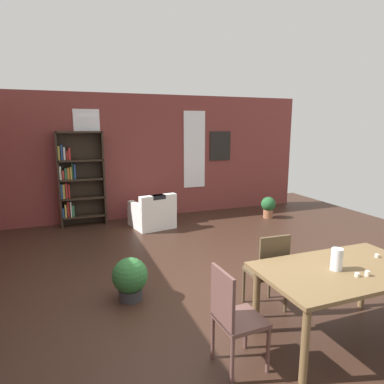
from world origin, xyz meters
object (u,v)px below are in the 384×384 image
bookshelf_tall (78,179)px  armchair_white (153,214)px  dining_chair_far_left (268,269)px  dining_table (342,277)px  dining_chair_head_left (233,315)px  potted_plant_by_shelf (268,206)px  potted_plant_corner (130,278)px  vase_on_table (337,259)px

bookshelf_tall → armchair_white: 1.78m
dining_chair_far_left → armchair_white: size_ratio=1.01×
dining_table → dining_chair_head_left: (-1.21, -0.00, -0.16)m
armchair_white → potted_plant_by_shelf: (2.75, -0.25, 0.01)m
dining_chair_far_left → potted_plant_corner: (-1.46, 0.83, -0.22)m
dining_chair_head_left → dining_table: bearing=0.2°
vase_on_table → bookshelf_tall: 5.62m
dining_chair_head_left → dining_chair_far_left: (0.83, 0.71, 0.00)m
bookshelf_tall → potted_plant_by_shelf: (4.20, -0.96, -0.74)m
vase_on_table → dining_chair_far_left: 0.85m
potted_plant_by_shelf → dining_chair_far_left: bearing=-123.4°
dining_table → vase_on_table: 0.22m
dining_chair_head_left → potted_plant_corner: bearing=112.2°
dining_chair_head_left → bookshelf_tall: (-1.05, 5.19, 0.51)m
dining_chair_far_left → armchair_white: dining_chair_far_left is taller
vase_on_table → dining_chair_far_left: vase_on_table is taller
dining_table → armchair_white: (-0.81, 4.47, -0.40)m
dining_chair_head_left → dining_chair_far_left: bearing=40.7°
dining_chair_far_left → bookshelf_tall: bookshelf_tall is taller
dining_chair_head_left → dining_chair_far_left: 1.10m
bookshelf_tall → potted_plant_corner: (0.42, -3.64, -0.73)m
potted_plant_corner → dining_chair_head_left: bearing=-67.8°
dining_chair_far_left → bookshelf_tall: 4.88m
dining_chair_head_left → bookshelf_tall: bearing=101.5°
vase_on_table → bookshelf_tall: bookshelf_tall is taller
vase_on_table → potted_plant_corner: (-1.75, 1.54, -0.58)m
dining_table → bookshelf_tall: bookshelf_tall is taller
bookshelf_tall → potted_plant_by_shelf: bookshelf_tall is taller
bookshelf_tall → dining_chair_far_left: bearing=-67.2°
armchair_white → potted_plant_by_shelf: 2.76m
potted_plant_by_shelf → dining_table: bearing=-114.6°
vase_on_table → dining_chair_head_left: 1.18m
dining_chair_head_left → armchair_white: 4.50m
potted_plant_corner → potted_plant_by_shelf: bearing=35.4°
potted_plant_by_shelf → potted_plant_corner: potted_plant_corner is taller
dining_table → vase_on_table: bearing=180.0°
potted_plant_by_shelf → vase_on_table: bearing=-115.6°
vase_on_table → armchair_white: (-0.72, 4.47, -0.59)m
armchair_white → vase_on_table: bearing=-80.8°
dining_table → dining_chair_head_left: bearing=-179.8°
potted_plant_by_shelf → potted_plant_corner: 4.63m
dining_table → bookshelf_tall: (-2.26, 5.18, 0.35)m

